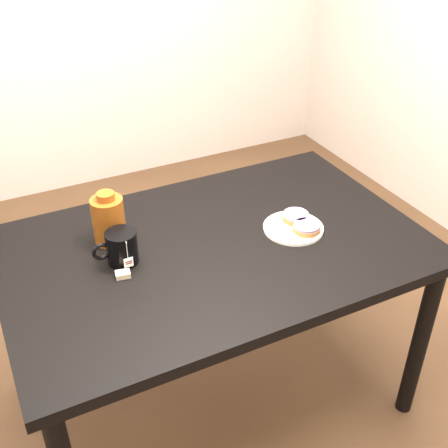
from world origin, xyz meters
The scene contains 8 objects.
ground_plane centered at (0.00, 0.00, 0.00)m, with size 4.00×4.00×0.00m, color brown.
table centered at (0.00, 0.00, 0.67)m, with size 1.40×0.90×0.75m.
plate centered at (0.28, -0.04, 0.76)m, with size 0.21×0.21×0.02m.
bagel_back centered at (0.31, -0.01, 0.77)m, with size 0.13×0.13×0.03m.
bagel_front centered at (0.31, -0.08, 0.77)m, with size 0.12×0.12×0.03m.
mug centered at (-0.31, 0.04, 0.81)m, with size 0.15×0.11×0.11m.
teabag_pouch centered at (-0.33, -0.03, 0.76)m, with size 0.04×0.03×0.02m, color #C6B793.
bagel_package centered at (-0.30, 0.17, 0.83)m, with size 0.13×0.13×0.19m.
Camera 1 is at (-0.66, -1.39, 1.84)m, focal length 45.00 mm.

